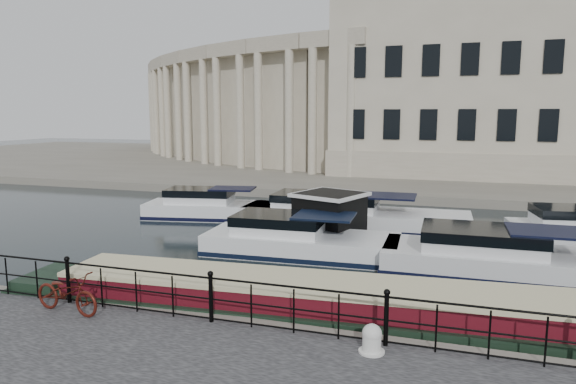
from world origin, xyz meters
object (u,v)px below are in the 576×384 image
(narrowboat, at_px, (320,314))
(mooring_bollard, at_px, (372,339))
(bicycle, at_px, (67,293))
(harbour_hut, at_px, (330,221))

(narrowboat, bearing_deg, mooring_bollard, -56.10)
(bicycle, relative_size, mooring_bollard, 3.24)
(narrowboat, bearing_deg, bicycle, -162.19)
(bicycle, distance_m, mooring_bollard, 7.33)
(bicycle, relative_size, harbour_hut, 0.46)
(narrowboat, relative_size, harbour_hut, 4.11)
(narrowboat, bearing_deg, harbour_hut, 97.84)
(bicycle, bearing_deg, mooring_bollard, -81.41)
(bicycle, relative_size, narrowboat, 0.11)
(bicycle, bearing_deg, harbour_hut, -13.30)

